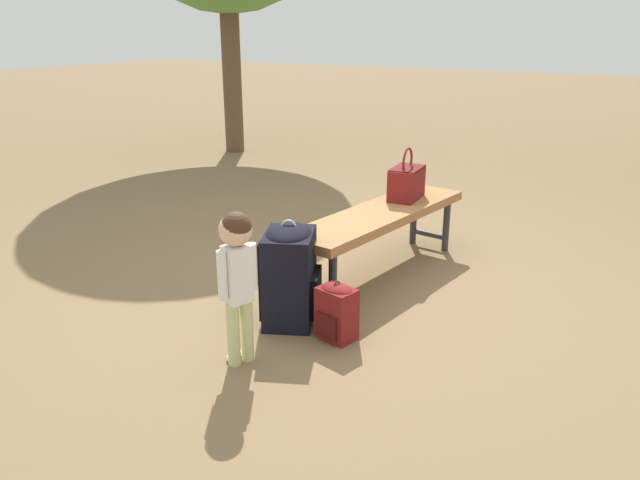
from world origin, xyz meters
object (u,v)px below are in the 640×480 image
park_bench (380,219)px  handbag (407,181)px  backpack_large (290,272)px  child_standing (237,265)px  backpack_small (336,310)px

park_bench → handbag: size_ratio=4.46×
park_bench → backpack_large: 0.92m
park_bench → child_standing: child_standing is taller
child_standing → backpack_large: (-0.52, -0.04, -0.22)m
backpack_small → backpack_large: bearing=-99.4°
backpack_large → handbag: bearing=172.8°
park_bench → backpack_large: size_ratio=2.67×
backpack_small → handbag: bearing=-172.7°
park_bench → child_standing: (1.43, -0.09, 0.13)m
park_bench → backpack_small: size_ratio=4.86×
handbag → backpack_small: handbag is taller
handbag → child_standing: (1.79, -0.12, -0.05)m
park_bench → handbag: handbag is taller
child_standing → backpack_small: child_standing is taller
handbag → child_standing: 1.80m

